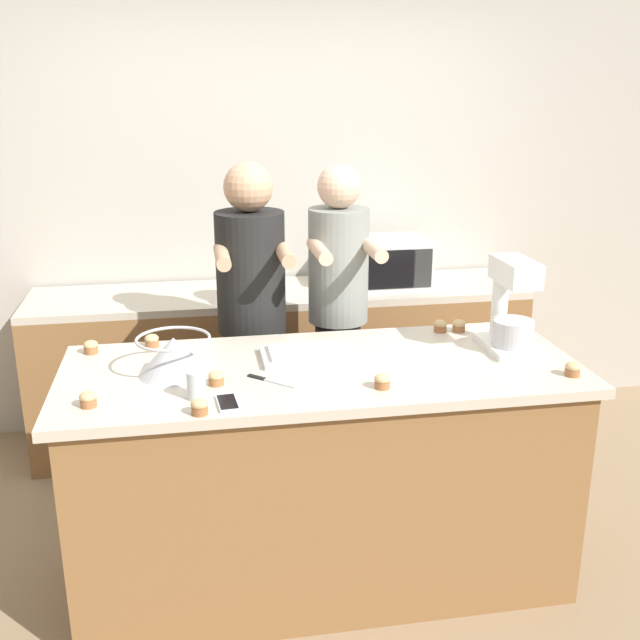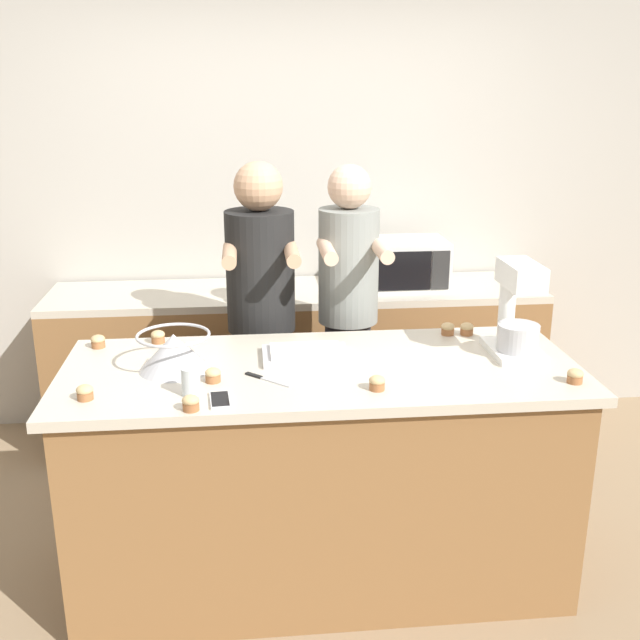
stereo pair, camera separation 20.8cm
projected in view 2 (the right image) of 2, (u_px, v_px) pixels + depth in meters
ground_plane at (321, 570)px, 3.28m from camera, size 16.00×16.00×0.00m
back_wall at (292, 203)px, 4.47m from camera, size 10.00×0.06×2.70m
island_counter at (321, 472)px, 3.13m from camera, size 2.06×0.84×0.96m
back_counter at (298, 364)px, 4.41m from camera, size 2.80×0.60×0.91m
person_left at (262, 328)px, 3.61m from camera, size 0.34×0.50×1.70m
person_right at (348, 326)px, 3.65m from camera, size 0.31×0.48×1.68m
stand_mixer at (517, 315)px, 3.07m from camera, size 0.20×0.30×0.39m
mixing_bowl at (174, 351)px, 2.93m from camera, size 0.29×0.29×0.15m
baking_tray at (306, 354)px, 3.07m from camera, size 0.35×0.23×0.04m
microwave_oven at (402, 264)px, 4.28m from camera, size 0.49×0.36×0.27m
cell_phone at (220, 400)px, 2.65m from camera, size 0.08×0.15×0.01m
drinking_glass at (191, 381)px, 2.70m from camera, size 0.07×0.07×0.10m
knife at (265, 379)px, 2.85m from camera, size 0.17×0.16×0.01m
cupcake_0 at (532, 332)px, 3.31m from camera, size 0.06×0.06×0.06m
cupcake_1 at (448, 329)px, 3.35m from camera, size 0.06×0.06×0.06m
cupcake_2 at (467, 329)px, 3.35m from camera, size 0.06×0.06×0.06m
cupcake_3 at (213, 375)px, 2.82m from camera, size 0.06×0.06×0.06m
cupcake_4 at (158, 337)px, 3.24m from camera, size 0.06×0.06×0.06m
cupcake_5 at (98, 341)px, 3.19m from camera, size 0.06×0.06×0.06m
cupcake_6 at (85, 392)px, 2.66m from camera, size 0.06×0.06×0.06m
cupcake_7 at (575, 376)px, 2.81m from camera, size 0.06×0.06×0.06m
cupcake_8 at (191, 403)px, 2.58m from camera, size 0.06×0.06×0.06m
cupcake_9 at (377, 383)px, 2.75m from camera, size 0.06×0.06×0.06m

